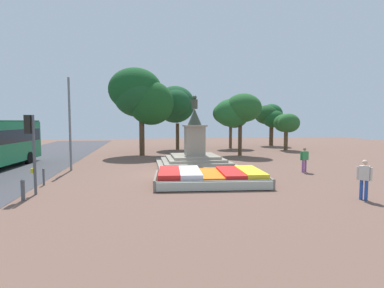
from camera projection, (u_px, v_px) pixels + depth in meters
ground_plane at (177, 174)px, 18.00m from camera, size 74.99×74.99×0.00m
flower_planter at (210, 177)px, 15.31m from camera, size 5.92×4.06×0.71m
statue_monument at (195, 153)px, 21.95m from camera, size 5.45×5.45×5.06m
traffic_light_near_crossing at (31, 140)px, 12.87m from camera, size 0.41×0.29×3.46m
banner_pole at (70, 122)px, 19.20m from camera, size 0.19×0.67×5.97m
pedestrian_with_handbag at (304, 158)px, 18.65m from camera, size 0.57×0.24×1.56m
pedestrian_near_planter at (364, 177)px, 12.08m from camera, size 0.41×0.45×1.64m
kerb_bollard_south at (23, 189)px, 12.01m from camera, size 0.17×0.17×0.86m
kerb_bollard_mid_a at (44, 176)px, 14.89m from camera, size 0.11×0.11×0.86m
park_tree_far_left at (270, 116)px, 38.63m from camera, size 3.64×3.97×5.42m
park_tree_behind_statue at (175, 104)px, 33.49m from camera, size 4.42×4.92×7.14m
park_tree_far_right at (238, 111)px, 27.75m from camera, size 4.19×4.08×5.73m
park_tree_street_side at (140, 95)px, 28.12m from camera, size 6.04×4.82×8.19m
park_tree_mid_canopy at (286, 123)px, 32.75m from camera, size 2.43×3.43×4.01m
park_tree_distant at (231, 115)px, 34.76m from camera, size 4.18×3.29×5.33m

